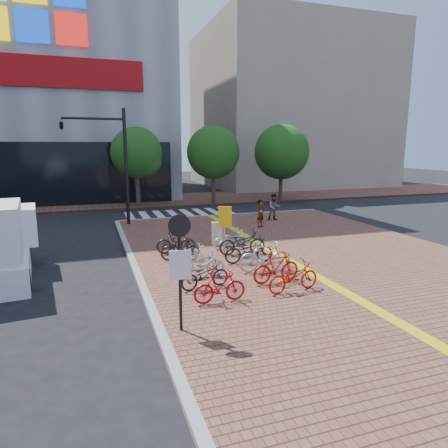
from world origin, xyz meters
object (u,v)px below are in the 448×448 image
object	(u,v)px
bike_5	(176,242)
bike_9	(249,250)
bike_8	(265,256)
traffic_light_pole	(97,145)
yellow_sign	(225,221)
bike_7	(276,267)
pedestrian_a	(261,213)
bike_3	(190,257)
pedestrian_b	(274,207)
bike_11	(231,239)
bike_4	(180,249)
bike_10	(242,242)
bike_0	(220,287)
notice_sign	(180,259)
bike_1	(205,275)
utility_box	(217,234)
bike_2	(198,263)
bike_6	(293,277)

from	to	relation	value
bike_5	bike_9	size ratio (longest dim) A/B	0.85
bike_5	bike_8	bearing A→B (deg)	-137.09
bike_5	traffic_light_pole	world-z (taller)	traffic_light_pole
yellow_sign	traffic_light_pole	distance (m)	9.94
bike_5	bike_8	world-z (taller)	bike_8
bike_7	pedestrian_a	size ratio (longest dim) A/B	1.12
bike_3	bike_5	world-z (taller)	bike_5
pedestrian_b	bike_11	bearing A→B (deg)	-123.33
bike_4	bike_5	world-z (taller)	bike_5
bike_9	bike_10	world-z (taller)	bike_10
bike_3	pedestrian_a	world-z (taller)	pedestrian_a
bike_3	pedestrian_b	size ratio (longest dim) A/B	1.02
bike_9	bike_0	bearing A→B (deg)	151.13
bike_7	notice_sign	world-z (taller)	notice_sign
bike_1	utility_box	bearing A→B (deg)	-32.18
bike_3	traffic_light_pole	xyz separation A→B (m)	(-2.88, 9.64, 4.15)
bike_4	pedestrian_a	xyz separation A→B (m)	(5.80, 5.17, 0.30)
pedestrian_a	notice_sign	bearing A→B (deg)	-151.15
bike_5	traffic_light_pole	size ratio (longest dim) A/B	0.25
bike_0	bike_5	bearing A→B (deg)	0.01
bike_2	bike_10	world-z (taller)	bike_10
bike_6	bike_11	distance (m)	5.71
bike_7	bike_8	distance (m)	1.18
bike_8	traffic_light_pole	world-z (taller)	traffic_light_pole
bike_4	bike_3	bearing A→B (deg)	-163.32
bike_5	bike_8	size ratio (longest dim) A/B	0.86
pedestrian_b	utility_box	xyz separation A→B (m)	(-5.28, -4.88, -0.27)
bike_5	notice_sign	bearing A→B (deg)	176.35
bike_11	utility_box	bearing A→B (deg)	19.40
bike_1	yellow_sign	size ratio (longest dim) A/B	0.82
bike_6	bike_9	distance (m)	3.38
bike_8	notice_sign	world-z (taller)	notice_sign
bike_4	traffic_light_pole	world-z (taller)	traffic_light_pole
bike_3	bike_8	size ratio (longest dim) A/B	0.86
bike_9	traffic_light_pole	size ratio (longest dim) A/B	0.29
bike_9	notice_sign	world-z (taller)	notice_sign
pedestrian_b	notice_sign	distance (m)	15.72
bike_3	bike_7	bearing A→B (deg)	-142.78
bike_1	bike_3	bearing A→B (deg)	-12.06
bike_9	pedestrian_b	distance (m)	9.47
bike_0	bike_11	size ratio (longest dim) A/B	0.96
bike_4	pedestrian_b	size ratio (longest dim) A/B	0.98
bike_8	notice_sign	xyz separation A→B (m)	(-3.95, -3.67, 1.29)
bike_5	bike_9	bearing A→B (deg)	-126.22
bike_11	pedestrian_a	world-z (taller)	pedestrian_a
bike_2	pedestrian_b	bearing A→B (deg)	-30.63
bike_8	utility_box	world-z (taller)	bike_8
bike_2	bike_3	size ratio (longest dim) A/B	1.12
pedestrian_a	traffic_light_pole	bearing A→B (deg)	129.78
bike_8	pedestrian_a	bearing A→B (deg)	-14.63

